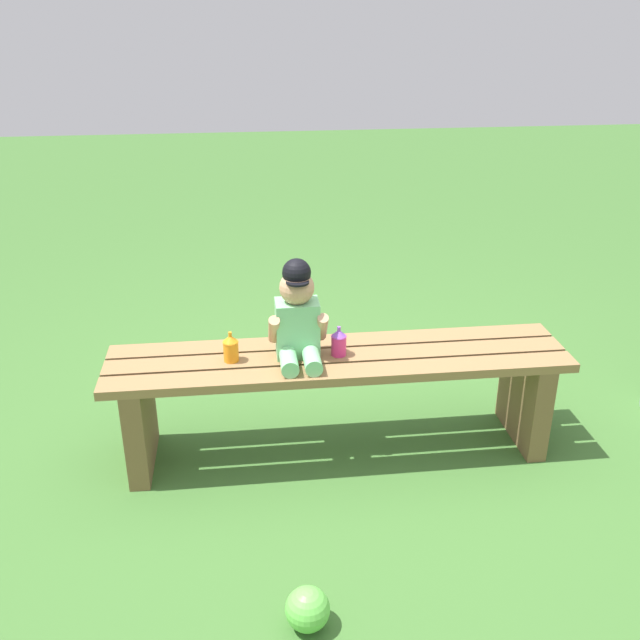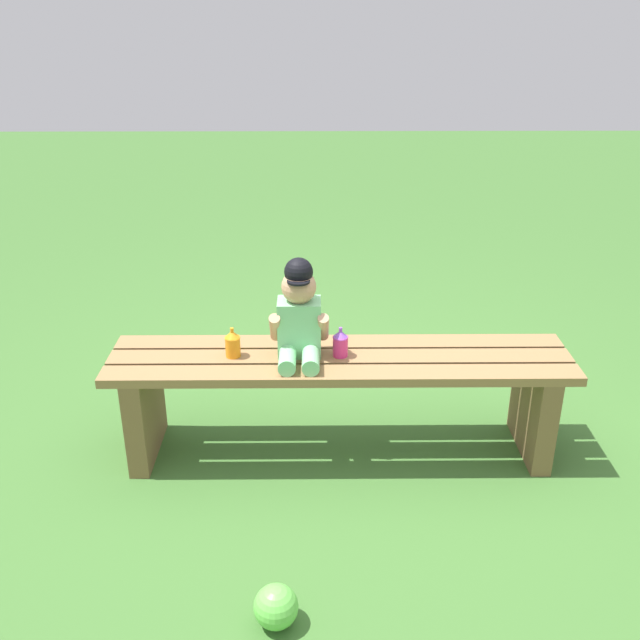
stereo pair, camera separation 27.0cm
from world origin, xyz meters
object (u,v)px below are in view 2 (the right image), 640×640
child_figure (299,315)px  toy_ball (276,607)px  sippy_cup_left (233,343)px  park_bench (340,385)px  sippy_cup_right (341,342)px

child_figure → toy_ball: (-0.06, -0.93, -0.56)m
sippy_cup_left → toy_ball: bearing=-77.5°
park_bench → child_figure: child_figure is taller
sippy_cup_right → toy_ball: (-0.23, -0.93, -0.44)m
child_figure → sippy_cup_left: bearing=-179.7°
park_bench → toy_ball: bearing=-103.6°
sippy_cup_left → sippy_cup_right: same height
child_figure → sippy_cup_right: child_figure is taller
sippy_cup_right → toy_ball: sippy_cup_right is taller
park_bench → sippy_cup_left: (-0.43, 0.00, 0.19)m
park_bench → toy_ball: size_ratio=13.41×
toy_ball → sippy_cup_right: bearing=76.3°
park_bench → sippy_cup_left: sippy_cup_left is taller
park_bench → sippy_cup_left: bearing=179.4°
park_bench → sippy_cup_right: 0.19m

